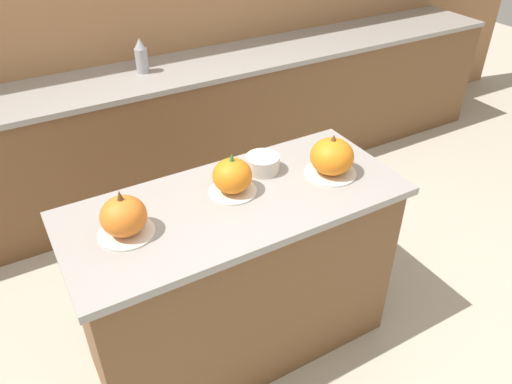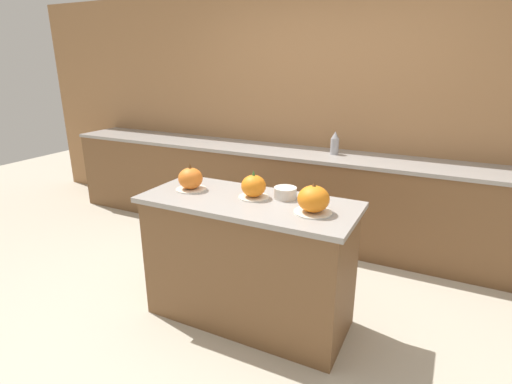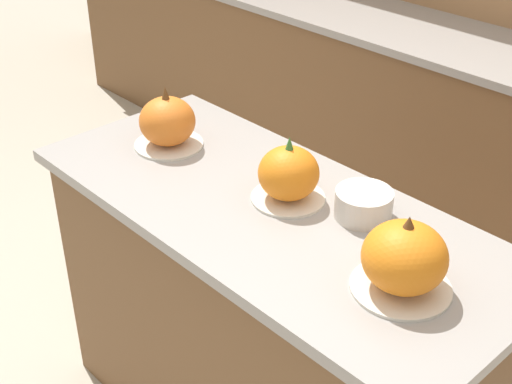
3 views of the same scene
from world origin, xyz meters
The scene contains 9 objects.
ground_plane centered at (0.00, 0.00, 0.00)m, with size 12.00×12.00×0.00m, color #BCB29E.
wall_back centered at (0.00, 1.84, 1.25)m, with size 8.00×0.06×2.50m.
kitchen_island centered at (0.00, 0.00, 0.46)m, with size 1.46×0.63×0.91m.
back_counter centered at (0.00, 1.51, 0.46)m, with size 6.00×0.60×0.92m.
pumpkin_cake_left centered at (-0.47, 0.01, 0.99)m, with size 0.22×0.22×0.20m.
pumpkin_cake_center centered at (0.01, 0.06, 0.99)m, with size 0.21×0.21×0.19m.
pumpkin_cake_right centered at (0.46, -0.03, 1.00)m, with size 0.23×0.23×0.20m.
bottle_tall centered at (0.14, 1.55, 1.03)m, with size 0.08×0.08×0.22m.
mixing_bowl centered at (0.21, 0.14, 0.95)m, with size 0.15×0.15×0.08m.
Camera 2 is at (1.16, -2.21, 1.80)m, focal length 28.00 mm.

